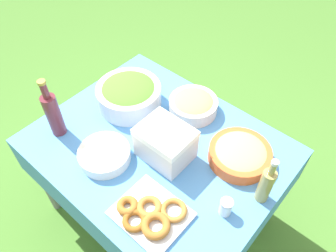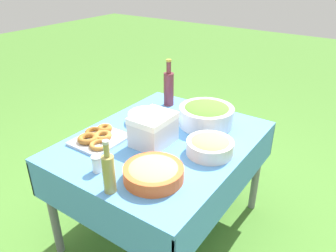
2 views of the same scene
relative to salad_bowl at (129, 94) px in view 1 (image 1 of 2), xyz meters
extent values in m
plane|color=#477A2D|center=(-0.31, 0.12, -0.77)|extent=(14.00, 14.00, 0.00)
cube|color=#4C8CD1|center=(-0.31, 0.12, -0.09)|extent=(1.20, 0.96, 0.02)
cube|color=#4C8CD1|center=(-0.31, -0.36, -0.21)|extent=(1.20, 0.01, 0.22)
cube|color=#4C8CD1|center=(-0.31, 0.59, -0.21)|extent=(1.20, 0.01, 0.22)
cube|color=#4C8CD1|center=(-0.91, 0.12, -0.21)|extent=(0.01, 0.96, 0.22)
cube|color=#4C8CD1|center=(0.28, 0.12, -0.21)|extent=(0.01, 0.96, 0.22)
cylinder|color=slate|center=(-0.85, -0.30, -0.43)|extent=(0.05, 0.05, 0.67)
cylinder|color=slate|center=(0.23, -0.30, -0.43)|extent=(0.05, 0.05, 0.67)
cylinder|color=slate|center=(0.23, 0.54, -0.43)|extent=(0.05, 0.05, 0.67)
cylinder|color=silver|center=(0.00, 0.00, -0.01)|extent=(0.35, 0.35, 0.12)
ellipsoid|color=#51892D|center=(0.00, 0.00, 0.03)|extent=(0.31, 0.31, 0.07)
cylinder|color=#E05B28|center=(-0.66, -0.08, -0.04)|extent=(0.29, 0.29, 0.07)
ellipsoid|color=tan|center=(-0.66, -0.08, -0.02)|extent=(0.26, 0.26, 0.06)
cube|color=silver|center=(-0.54, 0.41, -0.07)|extent=(0.30, 0.25, 0.02)
torus|color=#A36628|center=(-0.45, 0.46, -0.04)|extent=(0.13, 0.13, 0.03)
torus|color=#B27533|center=(-0.52, 0.40, -0.04)|extent=(0.15, 0.15, 0.03)
torus|color=#A36628|center=(-0.60, 0.44, -0.04)|extent=(0.17, 0.17, 0.03)
torus|color=#B27533|center=(-0.61, 0.34, -0.05)|extent=(0.15, 0.15, 0.02)
torus|color=#93561E|center=(-0.52, 0.48, -0.05)|extent=(0.14, 0.14, 0.03)
cylinder|color=white|center=(-0.18, 0.34, -0.07)|extent=(0.25, 0.25, 0.01)
cylinder|color=white|center=(-0.18, 0.34, -0.06)|extent=(0.25, 0.25, 0.01)
cylinder|color=white|center=(-0.18, 0.34, -0.04)|extent=(0.25, 0.25, 0.01)
cylinder|color=white|center=(-0.18, 0.34, -0.03)|extent=(0.25, 0.25, 0.01)
cylinder|color=white|center=(-0.18, 0.34, -0.02)|extent=(0.25, 0.25, 0.01)
cylinder|color=#998E4C|center=(-0.85, 0.03, 0.02)|extent=(0.06, 0.06, 0.19)
cylinder|color=#998E4C|center=(-0.85, 0.03, 0.15)|extent=(0.03, 0.03, 0.07)
cylinder|color=#B7B7B7|center=(-0.85, 0.03, 0.19)|extent=(0.03, 0.03, 0.01)
cylinder|color=maroon|center=(0.13, 0.38, 0.05)|extent=(0.07, 0.07, 0.24)
cylinder|color=maroon|center=(0.13, 0.38, 0.21)|extent=(0.03, 0.03, 0.08)
cylinder|color=#A58C33|center=(0.13, 0.38, 0.26)|extent=(0.04, 0.04, 0.02)
cylinder|color=silver|center=(-0.30, -0.19, -0.04)|extent=(0.26, 0.26, 0.08)
ellipsoid|color=tan|center=(-0.30, -0.19, -0.01)|extent=(0.23, 0.23, 0.07)
cube|color=silver|center=(-0.38, 0.13, 0.00)|extent=(0.24, 0.19, 0.14)
cube|color=white|center=(-0.38, 0.13, 0.09)|extent=(0.24, 0.20, 0.04)
cylinder|color=white|center=(-0.77, 0.20, -0.04)|extent=(0.05, 0.05, 0.08)
cylinder|color=silver|center=(-0.77, 0.20, 0.01)|extent=(0.05, 0.05, 0.01)
camera|label=1|loc=(-1.01, 0.84, 1.20)|focal=35.00mm
camera|label=2|loc=(-1.69, -0.87, 0.88)|focal=35.00mm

